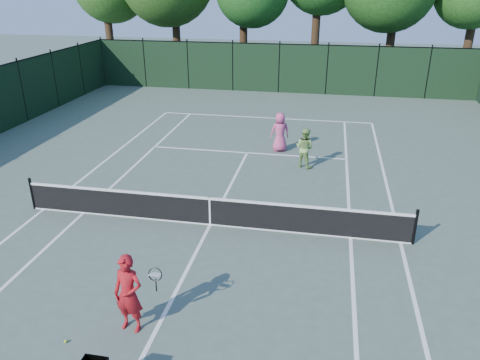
% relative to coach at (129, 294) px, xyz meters
% --- Properties ---
extents(ground, '(90.00, 90.00, 0.00)m').
position_rel_coach_xyz_m(ground, '(0.52, 4.67, -0.88)').
color(ground, '#4B5B50').
rests_on(ground, ground).
extents(sideline_doubles_left, '(0.10, 23.77, 0.01)m').
position_rel_coach_xyz_m(sideline_doubles_left, '(-4.97, 4.67, -0.88)').
color(sideline_doubles_left, white).
rests_on(sideline_doubles_left, ground).
extents(sideline_doubles_right, '(0.10, 23.77, 0.01)m').
position_rel_coach_xyz_m(sideline_doubles_right, '(6.00, 4.67, -0.88)').
color(sideline_doubles_right, white).
rests_on(sideline_doubles_right, ground).
extents(sideline_singles_left, '(0.10, 23.77, 0.01)m').
position_rel_coach_xyz_m(sideline_singles_left, '(-3.60, 4.67, -0.88)').
color(sideline_singles_left, white).
rests_on(sideline_singles_left, ground).
extents(sideline_singles_right, '(0.10, 23.77, 0.01)m').
position_rel_coach_xyz_m(sideline_singles_right, '(4.63, 4.67, -0.88)').
color(sideline_singles_right, white).
rests_on(sideline_singles_right, ground).
extents(baseline_far, '(10.97, 0.10, 0.01)m').
position_rel_coach_xyz_m(baseline_far, '(0.52, 16.55, -0.88)').
color(baseline_far, white).
rests_on(baseline_far, ground).
extents(service_line_far, '(8.23, 0.10, 0.01)m').
position_rel_coach_xyz_m(service_line_far, '(0.52, 11.07, -0.88)').
color(service_line_far, white).
rests_on(service_line_far, ground).
extents(center_service_line, '(0.10, 12.80, 0.01)m').
position_rel_coach_xyz_m(center_service_line, '(0.52, 4.67, -0.88)').
color(center_service_line, white).
rests_on(center_service_line, ground).
extents(tennis_net, '(11.69, 0.09, 1.06)m').
position_rel_coach_xyz_m(tennis_net, '(0.52, 4.67, -0.40)').
color(tennis_net, black).
rests_on(tennis_net, ground).
extents(fence_far, '(24.00, 0.05, 3.00)m').
position_rel_coach_xyz_m(fence_far, '(0.52, 22.67, 0.62)').
color(fence_far, black).
rests_on(fence_far, ground).
extents(coach, '(0.99, 0.59, 1.76)m').
position_rel_coach_xyz_m(coach, '(0.00, 0.00, 0.00)').
color(coach, '#AA131A').
rests_on(coach, ground).
extents(player_pink, '(0.95, 0.79, 1.66)m').
position_rel_coach_xyz_m(player_pink, '(1.82, 11.59, -0.05)').
color(player_pink, '#CD487C').
rests_on(player_pink, ground).
extents(player_green, '(0.94, 0.87, 1.55)m').
position_rel_coach_xyz_m(player_green, '(2.96, 9.95, -0.10)').
color(player_green, '#88B65B').
rests_on(player_green, ground).
extents(loose_ball_midcourt, '(0.07, 0.07, 0.07)m').
position_rel_coach_xyz_m(loose_ball_midcourt, '(-1.16, -0.67, -0.85)').
color(loose_ball_midcourt, '#ABCC29').
rests_on(loose_ball_midcourt, ground).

